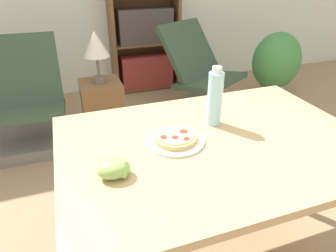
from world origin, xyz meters
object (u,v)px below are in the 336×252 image
Objects in this scene: pizza_on_plate at (175,139)px; side_table at (103,110)px; lounge_chair_far at (202,84)px; table_lamp at (96,46)px; grape_bunch at (114,169)px; drink_bottle at (215,98)px; potted_plant_floor at (276,63)px; lounge_chair_near at (27,114)px; bookshelf at (145,24)px.

pizza_on_plate is 0.46× the size of side_table.
lounge_chair_far is (0.93, 1.67, -0.48)m from pizza_on_plate.
table_lamp is (-1.06, -0.22, 0.53)m from lounge_chair_far.
table_lamp reaches higher than grape_bunch.
pizza_on_plate is 0.25× the size of lounge_chair_far.
pizza_on_plate is 0.90× the size of drink_bottle.
drink_bottle is at bearing -135.32° from potted_plant_floor.
drink_bottle reaches higher than lounge_chair_near.
side_table is 2.03m from potted_plant_floor.
pizza_on_plate is 0.31m from grape_bunch.
grape_bunch is at bearing -73.19° from lounge_chair_near.
bookshelf is at bearing 56.59° from side_table.
lounge_chair_near is at bearing 172.87° from side_table.
table_lamp is at bearing -6.00° from lounge_chair_near.
potted_plant_floor is (1.32, -0.76, -0.38)m from bookshelf.
bookshelf reaches higher than lounge_chair_far.
grape_bunch is at bearing -95.35° from side_table.
lounge_chair_near is at bearing -143.51° from bookshelf.
lounge_chair_near is 2.10× the size of table_lamp.
grape_bunch is 1.60m from table_lamp.
bookshelf is (0.84, 2.63, -0.01)m from grape_bunch.
table_lamp is (-0.35, 1.36, -0.06)m from drink_bottle.
side_table is (-0.35, 1.36, -0.62)m from drink_bottle.
grape_bunch reaches higher than side_table.
pizza_on_plate is at bearing -85.01° from table_lamp.
drink_bottle reaches higher than lounge_chair_far.
lounge_chair_near is (-0.96, 1.43, -0.59)m from drink_bottle.
pizza_on_plate is 0.15× the size of bookshelf.
drink_bottle is 2.39m from potted_plant_floor.
lounge_chair_near is 0.91× the size of lounge_chair_far.
grape_bunch is 1.80m from lounge_chair_near.
potted_plant_floor reaches higher than side_table.
lounge_chair_near reaches higher than potted_plant_floor.
drink_bottle is 1.40m from table_lamp.
potted_plant_floor is (2.01, 0.29, -0.42)m from table_lamp.
table_lamp is (-0.13, 1.45, 0.05)m from pizza_on_plate.
bookshelf is at bearing 56.59° from table_lamp.
bookshelf is at bearing 77.30° from pizza_on_plate.
lounge_chair_far is 1.08m from side_table.
potted_plant_floor is at bearing 42.70° from pizza_on_plate.
lounge_chair_far is at bearing 6.12° from lounge_chair_near.
side_table is at bearing -123.41° from bookshelf.
lounge_chair_far is (1.67, 0.15, 0.00)m from lounge_chair_near.
side_table is (-0.13, 1.45, -0.51)m from pizza_on_plate.
side_table is at bearing 162.71° from lounge_chair_far.
table_lamp is at bearing 162.71° from lounge_chair_far.
drink_bottle is at bearing -75.70° from side_table.
bookshelf reaches higher than potted_plant_floor.
grape_bunch is at bearing -152.82° from lounge_chair_far.
lounge_chair_near is 1.70m from bookshelf.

